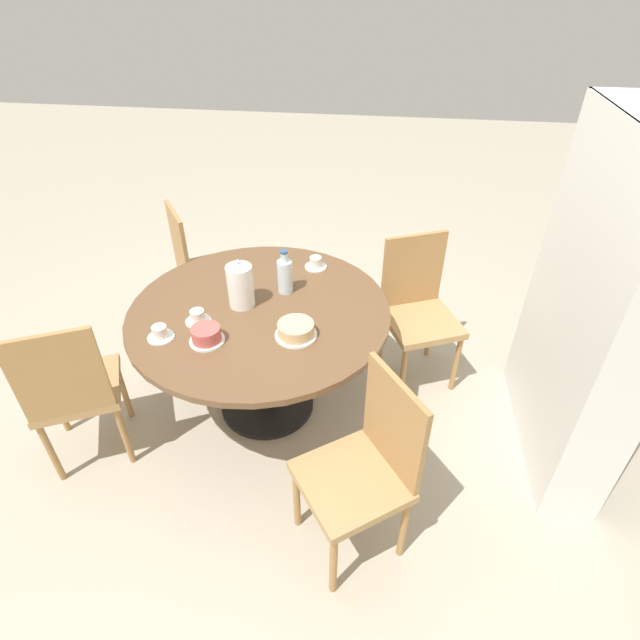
# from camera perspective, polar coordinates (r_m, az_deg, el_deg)

# --- Properties ---
(ground_plane) EXTENTS (14.00, 14.00, 0.00)m
(ground_plane) POSITION_cam_1_polar(r_m,az_deg,el_deg) (3.19, -5.98, -9.60)
(ground_plane) COLOR #B2A893
(dining_table) EXTENTS (1.41, 1.41, 0.74)m
(dining_table) POSITION_cam_1_polar(r_m,az_deg,el_deg) (2.79, -6.74, -0.95)
(dining_table) COLOR black
(dining_table) RESTS_ON ground_plane
(chair_a) EXTENTS (0.56, 0.56, 0.95)m
(chair_a) POSITION_cam_1_polar(r_m,az_deg,el_deg) (2.84, -26.33, -7.11)
(chair_a) COLOR #A87A47
(chair_a) RESTS_ON ground_plane
(chair_b) EXTENTS (0.59, 0.59, 0.95)m
(chair_b) POSITION_cam_1_polar(r_m,az_deg,el_deg) (2.24, 5.11, -16.37)
(chair_b) COLOR #A87A47
(chair_b) RESTS_ON ground_plane
(chair_c) EXTENTS (0.55, 0.55, 0.95)m
(chair_c) POSITION_cam_1_polar(r_m,az_deg,el_deg) (3.16, 11.15, 1.30)
(chair_c) COLOR #A87A47
(chair_c) RESTS_ON ground_plane
(chair_d) EXTENTS (0.58, 0.58, 0.95)m
(chair_d) POSITION_cam_1_polar(r_m,az_deg,el_deg) (3.64, -13.31, 6.03)
(chair_d) COLOR #A87A47
(chair_d) RESTS_ON ground_plane
(bookshelf) EXTENTS (1.06, 0.28, 1.79)m
(bookshelf) POSITION_cam_1_polar(r_m,az_deg,el_deg) (2.73, 28.09, 0.47)
(bookshelf) COLOR silver
(bookshelf) RESTS_ON ground_plane
(coffee_pot) EXTENTS (0.14, 0.14, 0.28)m
(coffee_pot) POSITION_cam_1_polar(r_m,az_deg,el_deg) (2.69, -9.09, 4.01)
(coffee_pot) COLOR white
(coffee_pot) RESTS_ON dining_table
(water_bottle) EXTENTS (0.08, 0.08, 0.26)m
(water_bottle) POSITION_cam_1_polar(r_m,az_deg,el_deg) (2.78, -4.03, 5.13)
(water_bottle) COLOR silver
(water_bottle) RESTS_ON dining_table
(cake_main) EXTENTS (0.21, 0.21, 0.08)m
(cake_main) POSITION_cam_1_polar(r_m,az_deg,el_deg) (2.48, -2.78, -1.18)
(cake_main) COLOR white
(cake_main) RESTS_ON dining_table
(cake_second) EXTENTS (0.17, 0.17, 0.08)m
(cake_second) POSITION_cam_1_polar(r_m,az_deg,el_deg) (2.50, -12.86, -1.71)
(cake_second) COLOR white
(cake_second) RESTS_ON dining_table
(cup_a) EXTENTS (0.13, 0.13, 0.07)m
(cup_a) POSITION_cam_1_polar(r_m,az_deg,el_deg) (3.04, -0.49, 6.50)
(cup_a) COLOR white
(cup_a) RESTS_ON dining_table
(cup_b) EXTENTS (0.13, 0.13, 0.07)m
(cup_b) POSITION_cam_1_polar(r_m,az_deg,el_deg) (2.59, -17.80, -1.46)
(cup_b) COLOR white
(cup_b) RESTS_ON dining_table
(cup_c) EXTENTS (0.13, 0.13, 0.07)m
(cup_c) POSITION_cam_1_polar(r_m,az_deg,el_deg) (2.65, -13.79, 0.31)
(cup_c) COLOR white
(cup_c) RESTS_ON dining_table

